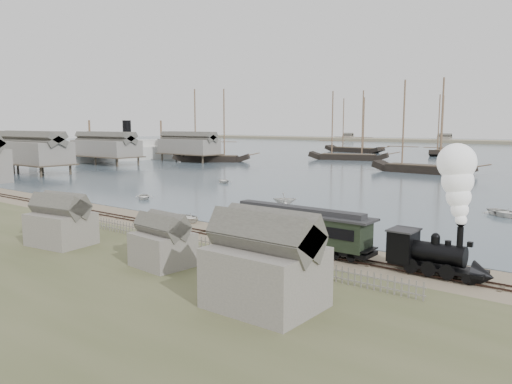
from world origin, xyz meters
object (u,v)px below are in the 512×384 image
Objects in this scene: passenger_coach at (299,227)px; beached_dinghy at (187,218)px; steamship at (127,140)px; locomotive at (450,219)px.

beached_dinghy is at bearing 169.40° from passenger_coach.
passenger_coach is 112.09m from steamship.
steamship reaches higher than locomotive.
steamship is (-108.54, 57.05, 1.67)m from locomotive.
locomotive reaches higher than beached_dinghy.
locomotive is 2.18× the size of beached_dinghy.
steamship reaches higher than beached_dinghy.
locomotive is at bearing -87.98° from beached_dinghy.
steamship is at bearing 152.27° from locomotive.
locomotive is 0.17× the size of steamship.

